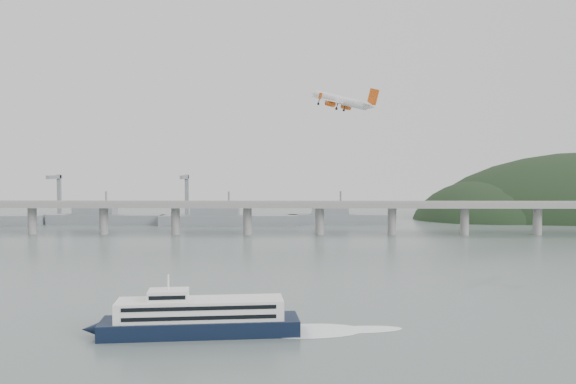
{
  "coord_description": "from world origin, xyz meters",
  "views": [
    {
      "loc": [
        3.55,
        -219.86,
        48.28
      ],
      "look_at": [
        0.0,
        55.0,
        36.0
      ],
      "focal_mm": 38.0,
      "sensor_mm": 36.0,
      "label": 1
    }
  ],
  "objects": [
    {
      "name": "ferry",
      "position": [
        -23.63,
        -48.6,
        4.71
      ],
      "size": [
        92.12,
        23.31,
        17.38
      ],
      "rotation": [
        0.0,
        0.0,
        0.12
      ],
      "color": "black",
      "rests_on": "ground"
    },
    {
      "name": "airliner",
      "position": [
        24.73,
        60.72,
        77.56
      ],
      "size": [
        32.47,
        31.36,
        13.15
      ],
      "rotation": [
        0.05,
        -0.26,
        2.39
      ],
      "color": "silver",
      "rests_on": "ground"
    },
    {
      "name": "ground",
      "position": [
        0.0,
        0.0,
        0.0
      ],
      "size": [
        900.0,
        900.0,
        0.0
      ],
      "primitive_type": "plane",
      "color": "#556260",
      "rests_on": "ground"
    },
    {
      "name": "bridge",
      "position": [
        -1.15,
        200.0,
        17.65
      ],
      "size": [
        800.0,
        22.0,
        23.9
      ],
      "color": "gray",
      "rests_on": "ground"
    },
    {
      "name": "distant_fleet",
      "position": [
        -155.36,
        265.08,
        6.22
      ],
      "size": [
        453.0,
        60.9,
        40.0
      ],
      "color": "slate",
      "rests_on": "ground"
    }
  ]
}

